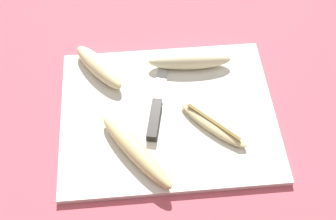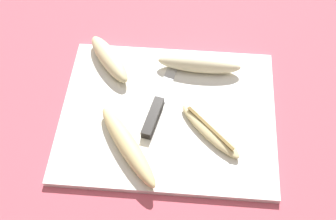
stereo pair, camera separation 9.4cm
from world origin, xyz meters
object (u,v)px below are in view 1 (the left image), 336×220
banana_spotted_left (136,151)px  banana_mellow_near (213,124)px  banana_soft_right (99,67)px  knife (156,112)px  banana_bright_far (189,60)px

banana_spotted_left → banana_mellow_near: bearing=18.5°
banana_soft_right → knife: bearing=-47.7°
banana_bright_far → banana_spotted_left: bearing=-120.3°
knife → banana_bright_far: (0.08, 0.12, 0.01)m
banana_spotted_left → banana_bright_far: banana_bright_far is taller
knife → banana_bright_far: 0.15m
knife → banana_spotted_left: banana_spotted_left is taller
banana_mellow_near → banana_spotted_left: size_ratio=0.74×
banana_bright_far → banana_mellow_near: bearing=-80.3°
banana_mellow_near → banana_spotted_left: bearing=-161.5°
knife → banana_bright_far: bearing=68.1°
banana_mellow_near → banana_soft_right: size_ratio=0.95×
banana_mellow_near → banana_soft_right: (-0.22, 0.16, 0.01)m
banana_soft_right → banana_spotted_left: 0.23m
banana_soft_right → banana_spotted_left: size_ratio=0.78×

